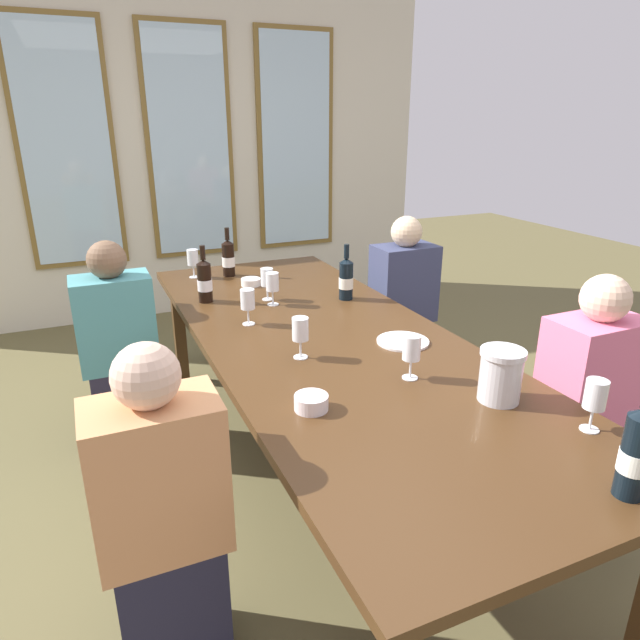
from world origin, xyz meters
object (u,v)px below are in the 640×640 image
Objects in this scene: seated_person_2 at (163,523)px; wine_glass_5 at (300,330)px; wine_glass_2 at (267,278)px; seated_person_1 at (402,308)px; seated_person_0 at (119,352)px; seated_person_3 at (585,410)px; wine_bottle_3 at (636,453)px; wine_glass_1 at (412,349)px; wine_bottle_1 at (205,281)px; wine_bottle_2 at (346,279)px; tasting_bowl_1 at (251,282)px; wine_glass_4 at (193,259)px; metal_pitcher at (501,375)px; tasting_bowl_0 at (311,402)px; wine_glass_0 at (248,301)px; wine_glass_6 at (596,396)px; wine_bottle_0 at (228,258)px; white_plate_0 at (403,341)px; dining_table at (329,349)px; wine_glass_3 at (272,283)px.

wine_glass_5 is at bearing 38.28° from seated_person_2.
seated_person_1 is (0.93, 0.11, -0.34)m from wine_glass_2.
seated_person_0 is 2.23m from seated_person_3.
wine_bottle_3 is 1.91× the size of wine_glass_1.
wine_bottle_1 is 2.15m from wine_bottle_3.
seated_person_0 is (-1.17, 0.27, -0.33)m from wine_bottle_2.
tasting_bowl_1 is 0.66× the size of wine_glass_4.
metal_pitcher reaches higher than tasting_bowl_0.
wine_glass_0 is at bearing -36.63° from seated_person_0.
wine_glass_0 is 1.00× the size of wine_glass_6.
wine_glass_4 and wine_glass_5 have the same top height.
tasting_bowl_1 is at bearing -76.46° from wine_bottle_0.
wine_glass_6 is 0.16× the size of seated_person_2.
seated_person_0 is at bearing 143.37° from wine_glass_0.
wine_bottle_1 reaches higher than wine_glass_1.
white_plate_0 is at bearing -66.38° from wine_glass_4.
wine_glass_0 is 1.26m from seated_person_1.
dining_table is 15.24× the size of metal_pitcher.
wine_glass_4 is 0.16× the size of seated_person_0.
wine_glass_6 is 1.38m from seated_person_2.
wine_glass_1 is (0.44, 0.07, 0.10)m from tasting_bowl_0.
wine_bottle_0 is 1.73× the size of wine_glass_1.
seated_person_3 is at bearing -64.97° from wine_bottle_2.
tasting_bowl_0 is at bearing -107.18° from wine_glass_5.
wine_bottle_2 is 1.67m from seated_person_2.
dining_table is 9.48× the size of wine_bottle_1.
wine_glass_0 is 1.00× the size of wine_glass_4.
wine_bottle_1 reaches higher than wine_glass_6.
seated_person_0 and seated_person_3 have the same top height.
wine_glass_4 reaches higher than tasting_bowl_1.
wine_bottle_2 is 1.73× the size of wine_glass_0.
wine_glass_4 is at bearing 94.09° from wine_glass_0.
wine_glass_0 is (-0.60, -0.16, 0.00)m from wine_bottle_2.
white_plate_0 is 1.12m from seated_person_1.
wine_glass_0 is 0.16× the size of seated_person_2.
wine_glass_6 is (0.51, -1.58, 0.00)m from wine_glass_3.
wine_bottle_1 is at bearing -0.54° from seated_person_0.
wine_bottle_2 is 0.27× the size of seated_person_2.
wine_bottle_3 is 1.91× the size of wine_glass_3.
wine_bottle_3 is at bearing -71.84° from wine_glass_0.
wine_bottle_2 is 1.25m from seated_person_0.
seated_person_3 reaches higher than metal_pitcher.
wine_bottle_0 reaches higher than wine_glass_0.
wine_bottle_0 is 0.84m from wine_bottle_2.
seated_person_3 reaches higher than wine_bottle_1.
dining_table is 16.64× the size of wine_glass_2.
dining_table is 25.31× the size of tasting_bowl_1.
wine_glass_4 is 1.00× the size of wine_glass_5.
wine_glass_1 is 0.46m from wine_glass_5.
wine_bottle_3 reaches higher than white_plate_0.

